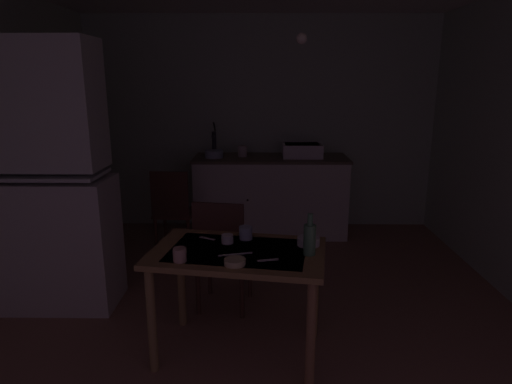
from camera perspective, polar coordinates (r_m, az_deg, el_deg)
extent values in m
plane|color=#916852|center=(3.62, 0.56, -14.68)|extent=(5.19, 5.19, 0.00)
cube|color=#AEC4AA|center=(5.33, 0.65, 8.77)|extent=(4.17, 0.10, 2.48)
cube|color=silver|center=(3.80, -24.19, -6.04)|extent=(0.87, 0.49, 1.03)
cube|color=silver|center=(3.60, -25.94, 10.14)|extent=(0.80, 0.42, 0.94)
cube|color=silver|center=(3.64, -25.23, 2.06)|extent=(0.78, 0.44, 0.02)
cube|color=silver|center=(5.11, 1.86, -0.62)|extent=(1.71, 0.60, 0.88)
cube|color=brown|center=(5.01, 1.90, 4.39)|extent=(1.74, 0.63, 0.03)
sphere|color=#2D2823|center=(4.80, -1.13, -1.06)|extent=(0.02, 0.02, 0.02)
cube|color=white|center=(5.02, 5.94, 5.38)|extent=(0.44, 0.34, 0.15)
cube|color=black|center=(5.01, 5.96, 6.18)|extent=(0.38, 0.28, 0.01)
cylinder|color=#232328|center=(5.07, -5.47, 6.21)|extent=(0.05, 0.05, 0.28)
cylinder|color=#232328|center=(4.98, -5.58, 7.24)|extent=(0.03, 0.12, 0.03)
cylinder|color=black|center=(5.10, -5.45, 8.42)|extent=(0.02, 0.16, 0.12)
cylinder|color=#9EB2C6|center=(4.98, -5.50, 4.94)|extent=(0.21, 0.21, 0.08)
cylinder|color=beige|center=(5.02, -1.81, 5.31)|extent=(0.10, 0.10, 0.12)
cube|color=olive|center=(2.78, -2.44, -7.88)|extent=(1.17, 0.82, 0.04)
cube|color=white|center=(2.77, -2.44, -7.55)|extent=(0.91, 0.64, 0.00)
cylinder|color=olive|center=(2.84, -13.42, -15.87)|extent=(0.06, 0.06, 0.69)
cylinder|color=#986B46|center=(2.65, 7.04, -17.94)|extent=(0.06, 0.06, 0.69)
cylinder|color=olive|center=(3.29, -9.71, -11.31)|extent=(0.06, 0.06, 0.69)
cylinder|color=olive|center=(3.12, 7.55, -12.66)|extent=(0.06, 0.06, 0.69)
cube|color=#4B2E22|center=(3.48, -4.16, -8.33)|extent=(0.45, 0.45, 0.03)
cube|color=#482E23|center=(3.22, -4.98, -5.47)|extent=(0.38, 0.08, 0.47)
cylinder|color=#4B2E22|center=(3.69, -0.87, -10.59)|extent=(0.04, 0.04, 0.40)
cylinder|color=#4B2E22|center=(3.76, -6.07, -10.19)|extent=(0.04, 0.04, 0.40)
cylinder|color=#4B2E22|center=(3.39, -1.88, -12.98)|extent=(0.04, 0.04, 0.40)
cylinder|color=#4B2E22|center=(3.46, -7.55, -12.47)|extent=(0.04, 0.04, 0.40)
cube|color=#4A281D|center=(4.71, -10.43, -2.65)|extent=(0.43, 0.43, 0.03)
cube|color=#45291E|center=(4.48, -11.17, -0.31)|extent=(0.38, 0.05, 0.46)
cylinder|color=#4A281D|center=(4.89, -7.89, -4.45)|extent=(0.04, 0.04, 0.38)
cylinder|color=#4A281D|center=(4.98, -11.72, -4.30)|extent=(0.04, 0.04, 0.38)
cylinder|color=#4A281D|center=(4.58, -8.79, -5.80)|extent=(0.04, 0.04, 0.38)
cylinder|color=#4A281D|center=(4.67, -12.88, -5.61)|extent=(0.04, 0.04, 0.38)
cylinder|color=white|center=(2.86, 6.74, -6.36)|extent=(0.14, 0.14, 0.05)
cylinder|color=beige|center=(2.56, -2.83, -9.01)|extent=(0.12, 0.12, 0.03)
cylinder|color=tan|center=(2.63, -9.92, -8.01)|extent=(0.08, 0.08, 0.08)
cylinder|color=#9EB2C6|center=(2.94, -1.41, -5.31)|extent=(0.09, 0.09, 0.09)
cylinder|color=white|center=(2.88, -3.79, -6.08)|extent=(0.08, 0.08, 0.06)
cylinder|color=#4C7F56|center=(2.69, 6.89, -6.17)|extent=(0.08, 0.08, 0.19)
cylinder|color=#4C7F56|center=(2.65, 6.97, -3.56)|extent=(0.03, 0.03, 0.07)
cube|color=silver|center=(2.70, -2.74, -8.05)|extent=(0.21, 0.07, 0.00)
cube|color=beige|center=(2.98, -6.38, -5.98)|extent=(0.11, 0.08, 0.00)
cube|color=beige|center=(2.62, 1.49, -8.80)|extent=(0.13, 0.05, 0.00)
sphere|color=#F9EFCC|center=(3.34, 5.88, 19.18)|extent=(0.08, 0.08, 0.08)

